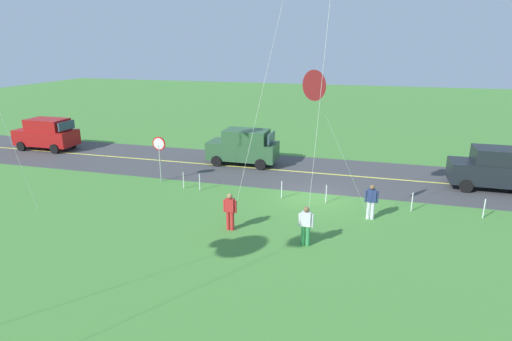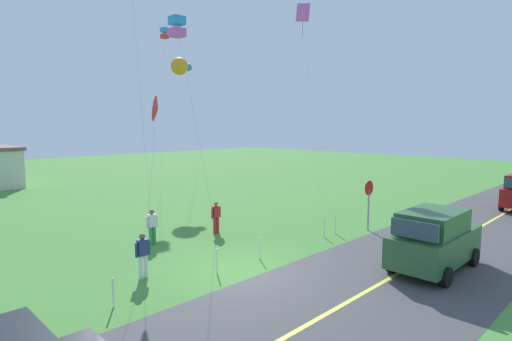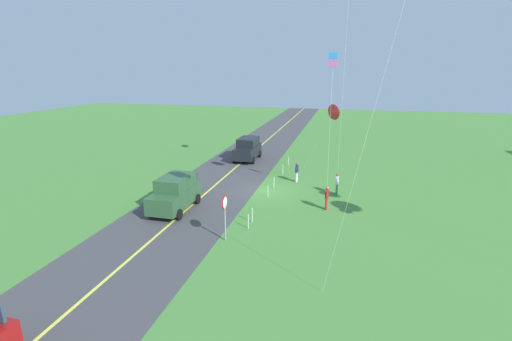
% 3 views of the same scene
% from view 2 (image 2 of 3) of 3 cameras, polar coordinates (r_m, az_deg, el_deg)
% --- Properties ---
extents(ground_plane, '(120.00, 120.00, 0.10)m').
position_cam_2_polar(ground_plane, '(15.20, -1.65, -14.35)').
color(ground_plane, '#478438').
extents(asphalt_road, '(120.00, 7.00, 0.00)m').
position_cam_2_polar(asphalt_road, '(12.81, 11.47, -18.33)').
color(asphalt_road, '#424244').
rests_on(asphalt_road, ground).
extents(road_centre_stripe, '(120.00, 0.16, 0.00)m').
position_cam_2_polar(road_centre_stripe, '(12.81, 11.47, -18.32)').
color(road_centre_stripe, '#E5E04C').
rests_on(road_centre_stripe, asphalt_road).
extents(car_suv_foreground, '(4.40, 2.12, 2.24)m').
position_cam_2_polar(car_suv_foreground, '(16.53, 23.74, -8.81)').
color(car_suv_foreground, '#2D5633').
rests_on(car_suv_foreground, ground).
extents(stop_sign, '(0.76, 0.08, 2.56)m').
position_cam_2_polar(stop_sign, '(21.35, 15.55, -3.37)').
color(stop_sign, gray).
rests_on(stop_sign, ground).
extents(person_adult_near, '(0.58, 0.22, 1.60)m').
position_cam_2_polar(person_adult_near, '(20.24, -5.63, -6.41)').
color(person_adult_near, red).
rests_on(person_adult_near, ground).
extents(person_adult_companion, '(0.58, 0.22, 1.60)m').
position_cam_2_polar(person_adult_companion, '(14.98, -15.60, -11.21)').
color(person_adult_companion, silver).
rests_on(person_adult_companion, ground).
extents(person_child_watcher, '(0.58, 0.22, 1.60)m').
position_cam_2_polar(person_child_watcher, '(18.86, -14.38, -7.52)').
color(person_child_watcher, '#338C4C').
rests_on(person_child_watcher, ground).
extents(kite_red_low, '(2.48, 0.56, 9.96)m').
position_cam_2_polar(kite_red_low, '(18.74, -10.99, 19.12)').
color(kite_red_low, silver).
rests_on(kite_red_low, ground).
extents(kite_blue_mid, '(2.85, 3.23, 6.58)m').
position_cam_2_polar(kite_blue_mid, '(17.83, -13.81, 8.35)').
color(kite_blue_mid, silver).
rests_on(kite_blue_mid, ground).
extents(kite_green_far, '(0.56, 1.59, 13.44)m').
position_cam_2_polar(kite_green_far, '(36.68, -12.70, 18.21)').
color(kite_green_far, silver).
rests_on(kite_green_far, ground).
extents(kite_pink_drift, '(2.79, 1.54, 10.77)m').
position_cam_2_polar(kite_pink_drift, '(34.45, -10.61, 14.17)').
color(kite_pink_drift, silver).
rests_on(kite_pink_drift, ground).
extents(kite_orange_near, '(1.06, 2.82, 13.65)m').
position_cam_2_polar(kite_orange_near, '(29.89, 6.66, 20.64)').
color(kite_orange_near, silver).
rests_on(kite_orange_near, ground).
extents(fence_post_1, '(0.05, 0.05, 0.90)m').
position_cam_2_polar(fence_post_1, '(13.09, -19.44, -15.88)').
color(fence_post_1, silver).
rests_on(fence_post_1, ground).
extents(fence_post_2, '(0.05, 0.05, 0.90)m').
position_cam_2_polar(fence_post_2, '(15.09, -5.52, -12.53)').
color(fence_post_2, silver).
rests_on(fence_post_2, ground).
extents(fence_post_3, '(0.05, 0.05, 0.90)m').
position_cam_2_polar(fence_post_3, '(16.52, 0.51, -10.81)').
color(fence_post_3, silver).
rests_on(fence_post_3, ground).
extents(fence_post_4, '(0.05, 0.05, 0.90)m').
position_cam_2_polar(fence_post_4, '(19.81, 9.56, -7.98)').
color(fence_post_4, silver).
rests_on(fence_post_4, ground).
extents(fence_post_5, '(0.05, 0.05, 0.90)m').
position_cam_2_polar(fence_post_5, '(20.56, 11.07, -7.48)').
color(fence_post_5, silver).
rests_on(fence_post_5, ground).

